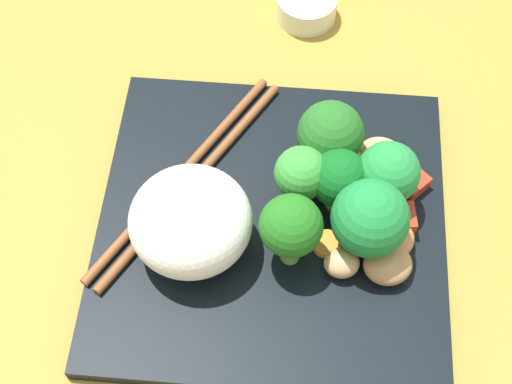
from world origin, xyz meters
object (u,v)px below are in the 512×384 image
at_px(rice_mound, 195,221).
at_px(square_plate, 276,224).
at_px(carrot_slice_2, 360,190).
at_px(broccoli_floret_5, 335,135).
at_px(chopstick_pair, 191,178).
at_px(sauce_cup, 310,7).

bearing_deg(rice_mound, square_plate, 111.31).
bearing_deg(carrot_slice_2, broccoli_floret_5, -139.26).
height_order(carrot_slice_2, chopstick_pair, chopstick_pair).
bearing_deg(chopstick_pair, sauce_cup, -173.04).
relative_size(rice_mound, chopstick_pair, 0.44).
xyz_separation_m(square_plate, chopstick_pair, (-0.04, -0.07, 0.01)).
bearing_deg(square_plate, rice_mound, -68.69).
distance_m(rice_mound, broccoli_floret_5, 0.13).
distance_m(square_plate, chopstick_pair, 0.08).
bearing_deg(square_plate, carrot_slice_2, 113.30).
height_order(square_plate, sauce_cup, sauce_cup).
xyz_separation_m(rice_mound, broccoli_floret_5, (-0.08, 0.11, 0.01)).
height_order(square_plate, carrot_slice_2, carrot_slice_2).
bearing_deg(square_plate, sauce_cup, 173.74).
distance_m(broccoli_floret_5, carrot_slice_2, 0.05).
bearing_deg(rice_mound, carrot_slice_2, 112.37).
height_order(broccoli_floret_5, chopstick_pair, broccoli_floret_5).
bearing_deg(square_plate, broccoli_floret_5, 142.11).
xyz_separation_m(square_plate, carrot_slice_2, (-0.03, 0.07, 0.01)).
height_order(carrot_slice_2, sauce_cup, sauce_cup).
height_order(broccoli_floret_5, sauce_cup, broccoli_floret_5).
xyz_separation_m(rice_mound, sauce_cup, (-0.27, 0.09, -0.04)).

